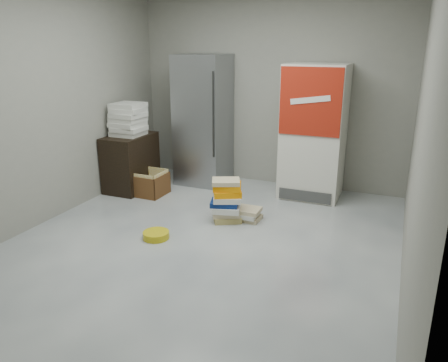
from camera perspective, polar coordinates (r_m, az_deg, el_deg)
name	(u,v)px	position (r m, az deg, el deg)	size (l,w,h in m)	color
ground	(196,248)	(4.64, -3.65, -8.78)	(5.00, 5.00, 0.00)	silver
room_shell	(192,73)	(4.16, -4.15, 13.93)	(4.04, 5.04, 2.82)	gray
steel_fridge	(203,120)	(6.56, -2.70, 7.91)	(0.70, 0.72, 1.90)	gray
coke_cooler	(314,132)	(6.06, 11.64, 6.30)	(0.80, 0.73, 1.80)	silver
wood_shelf	(131,162)	(6.47, -12.08, 2.40)	(0.50, 0.80, 0.80)	black
supply_box_stack	(128,119)	(6.33, -12.40, 7.86)	(0.44, 0.44, 0.45)	silver
phonebook_stack_main	(227,201)	(5.21, 0.33, -2.58)	(0.42, 0.38, 0.52)	tan
phonebook_stack_side	(246,214)	(5.32, 2.83, -4.29)	(0.37, 0.29, 0.15)	#C4B28A
cardboard_box	(150,185)	(6.25, -9.64, -0.49)	(0.43, 0.43, 0.34)	gold
bucket_lid	(156,235)	(4.90, -8.86, -6.98)	(0.29, 0.29, 0.08)	gold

